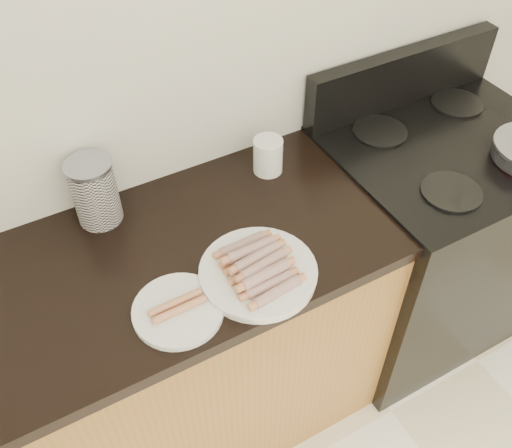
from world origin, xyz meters
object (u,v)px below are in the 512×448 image
main_plate (258,274)px  mug (268,156)px  side_plate (178,310)px  canister (95,192)px  stove (424,241)px

main_plate → mug: bearing=56.8°
side_plate → canister: size_ratio=1.14×
main_plate → canister: 0.50m
main_plate → side_plate: size_ratio=1.34×
side_plate → canister: canister is taller
stove → mug: bearing=161.4°
stove → mug: (-0.58, 0.20, 0.50)m
main_plate → canister: canister is taller
side_plate → mug: bearing=38.2°
side_plate → mug: (0.46, 0.36, 0.05)m
main_plate → side_plate: 0.23m
stove → canister: (-1.10, 0.24, 0.54)m
stove → main_plate: bearing=-168.9°
stove → canister: 1.25m
stove → mug: 0.79m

